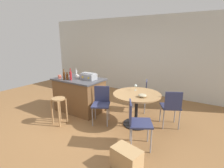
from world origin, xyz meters
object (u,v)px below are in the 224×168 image
dining_table (137,101)px  folding_chair_near (101,102)px  wooden_stool (59,106)px  folding_chair_left (171,106)px  bottle_1 (71,76)px  cup_2 (60,77)px  wine_glass (136,86)px  cup_0 (68,76)px  folding_chair_right (142,93)px  cup_1 (77,76)px  toolbox (89,76)px  serving_bowl (142,95)px  bottle_0 (67,77)px  kitchen_island (79,95)px  bottle_2 (76,73)px  folding_chair_far (137,121)px  bottle_3 (64,76)px  cardboard_box (126,159)px

dining_table → folding_chair_near: 0.83m
wooden_stool → folding_chair_left: size_ratio=0.73×
bottle_1 → cup_2: 0.42m
wooden_stool → wine_glass: wine_glass is taller
cup_0 → wooden_stool: bearing=-59.7°
bottle_1 → folding_chair_right: bearing=36.5°
cup_0 → wine_glass: bearing=13.2°
cup_1 → toolbox: bearing=1.8°
cup_2 → serving_bowl: 2.34m
bottle_0 → toolbox: bearing=36.5°
kitchen_island → bottle_2: 0.65m
folding_chair_right → bottle_2: bearing=-159.4°
kitchen_island → wine_glass: size_ratio=9.12×
dining_table → bottle_0: 1.90m
wooden_stool → toolbox: bearing=79.9°
folding_chair_far → cup_2: bearing=169.5°
bottle_3 → cup_0: bearing=106.4°
folding_chair_near → folding_chair_right: folding_chair_right is taller
folding_chair_far → kitchen_island: bearing=160.8°
folding_chair_right → cardboard_box: folding_chair_right is taller
cup_1 → folding_chair_right: bearing=27.8°
folding_chair_right → bottle_1: bearing=-143.5°
folding_chair_right → bottle_0: bearing=-144.8°
wine_glass → folding_chair_far: bearing=-63.7°
serving_bowl → cardboard_box: 1.40m
dining_table → folding_chair_near: bearing=-158.1°
folding_chair_right → cup_1: bearing=-152.2°
cup_1 → bottle_0: bearing=-99.5°
kitchen_island → bottle_3: bearing=-128.7°
folding_chair_near → folding_chair_left: size_ratio=0.99×
cup_2 → serving_bowl: (2.32, 0.17, -0.16)m
bottle_3 → wine_glass: bearing=18.4°
dining_table → cup_0: 2.00m
toolbox → cup_1: 0.39m
wine_glass → bottle_1: bearing=-161.3°
wooden_stool → cardboard_box: bearing=-13.0°
folding_chair_right → bottle_2: size_ratio=3.81×
wooden_stool → bottle_3: bearing=123.8°
folding_chair_right → bottle_0: (-1.61, -1.14, 0.47)m
folding_chair_left → bottle_0: bottle_0 is taller
folding_chair_right → serving_bowl: folding_chair_right is taller
bottle_3 → cup_1: bearing=68.3°
cup_0 → cardboard_box: (2.42, -1.18, -0.79)m
wooden_stool → cardboard_box: size_ratio=1.42×
folding_chair_far → cup_0: 2.42m
folding_chair_left → bottle_2: bearing=-176.7°
folding_chair_left → dining_table: bearing=-157.0°
folding_chair_far → serving_bowl: 0.70m
bottle_2 → bottle_3: size_ratio=0.82×
bottle_3 → serving_bowl: (2.10, 0.21, -0.23)m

